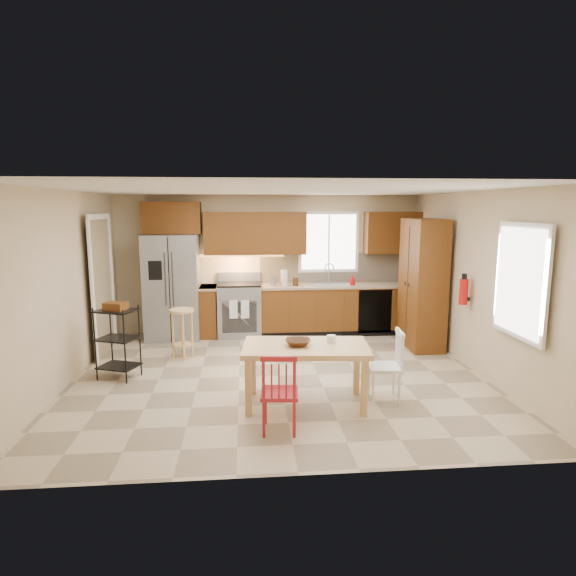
{
  "coord_description": "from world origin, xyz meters",
  "views": [
    {
      "loc": [
        -0.43,
        -6.28,
        2.27
      ],
      "look_at": [
        0.16,
        0.4,
        1.15
      ],
      "focal_mm": 30.0,
      "sensor_mm": 36.0,
      "label": 1
    }
  ],
  "objects_px": {
    "pantry": "(423,284)",
    "table_jar": "(331,341)",
    "range_stove": "(240,310)",
    "table_bowl": "(298,346)",
    "refrigerator": "(173,287)",
    "chair_red": "(279,392)",
    "fire_extinguisher": "(464,292)",
    "chair_white": "(384,366)",
    "bar_stool": "(182,334)",
    "utility_cart": "(118,342)",
    "dining_table": "(305,375)",
    "soap_bottle": "(353,280)"
  },
  "relations": [
    {
      "from": "bar_stool",
      "to": "chair_white",
      "type": "bearing_deg",
      "value": -52.89
    },
    {
      "from": "dining_table",
      "to": "chair_white",
      "type": "bearing_deg",
      "value": 8.44
    },
    {
      "from": "dining_table",
      "to": "table_jar",
      "type": "height_order",
      "value": "table_jar"
    },
    {
      "from": "refrigerator",
      "to": "chair_red",
      "type": "distance_m",
      "value": 4.11
    },
    {
      "from": "refrigerator",
      "to": "pantry",
      "type": "xyz_separation_m",
      "value": [
        4.13,
        -0.93,
        0.14
      ]
    },
    {
      "from": "table_bowl",
      "to": "bar_stool",
      "type": "bearing_deg",
      "value": 129.31
    },
    {
      "from": "dining_table",
      "to": "pantry",
      "type": "bearing_deg",
      "value": 50.44
    },
    {
      "from": "utility_cart",
      "to": "range_stove",
      "type": "bearing_deg",
      "value": 73.49
    },
    {
      "from": "pantry",
      "to": "utility_cart",
      "type": "height_order",
      "value": "pantry"
    },
    {
      "from": "utility_cart",
      "to": "fire_extinguisher",
      "type": "bearing_deg",
      "value": 21.64
    },
    {
      "from": "refrigerator",
      "to": "chair_white",
      "type": "bearing_deg",
      "value": -46.61
    },
    {
      "from": "pantry",
      "to": "chair_white",
      "type": "height_order",
      "value": "pantry"
    },
    {
      "from": "table_bowl",
      "to": "table_jar",
      "type": "distance_m",
      "value": 0.41
    },
    {
      "from": "dining_table",
      "to": "refrigerator",
      "type": "bearing_deg",
      "value": 127.42
    },
    {
      "from": "table_jar",
      "to": "bar_stool",
      "type": "distance_m",
      "value": 2.69
    },
    {
      "from": "chair_white",
      "to": "bar_stool",
      "type": "xyz_separation_m",
      "value": [
        -2.6,
        1.85,
        -0.04
      ]
    },
    {
      "from": "chair_white",
      "to": "dining_table",
      "type": "bearing_deg",
      "value": 98.44
    },
    {
      "from": "fire_extinguisher",
      "to": "table_jar",
      "type": "xyz_separation_m",
      "value": [
        -2.07,
        -1.05,
        -0.37
      ]
    },
    {
      "from": "refrigerator",
      "to": "soap_bottle",
      "type": "relative_size",
      "value": 9.53
    },
    {
      "from": "chair_red",
      "to": "table_jar",
      "type": "xyz_separation_m",
      "value": [
        0.66,
        0.74,
        0.31
      ]
    },
    {
      "from": "range_stove",
      "to": "pantry",
      "type": "height_order",
      "value": "pantry"
    },
    {
      "from": "chair_white",
      "to": "utility_cart",
      "type": "relative_size",
      "value": 0.86
    },
    {
      "from": "range_stove",
      "to": "utility_cart",
      "type": "distance_m",
      "value": 2.62
    },
    {
      "from": "fire_extinguisher",
      "to": "chair_white",
      "type": "xyz_separation_m",
      "value": [
        -1.44,
        -1.09,
        -0.68
      ]
    },
    {
      "from": "pantry",
      "to": "chair_white",
      "type": "distance_m",
      "value": 2.55
    },
    {
      "from": "chair_red",
      "to": "fire_extinguisher",
      "type": "bearing_deg",
      "value": 38.57
    },
    {
      "from": "pantry",
      "to": "table_jar",
      "type": "relative_size",
      "value": 18.71
    },
    {
      "from": "dining_table",
      "to": "chair_white",
      "type": "relative_size",
      "value": 1.7
    },
    {
      "from": "pantry",
      "to": "utility_cart",
      "type": "bearing_deg",
      "value": -166.69
    },
    {
      "from": "pantry",
      "to": "table_jar",
      "type": "height_order",
      "value": "pantry"
    },
    {
      "from": "chair_red",
      "to": "bar_stool",
      "type": "height_order",
      "value": "chair_red"
    },
    {
      "from": "chair_white",
      "to": "table_jar",
      "type": "height_order",
      "value": "chair_white"
    },
    {
      "from": "bar_stool",
      "to": "chair_red",
      "type": "bearing_deg",
      "value": -80.47
    },
    {
      "from": "refrigerator",
      "to": "range_stove",
      "type": "xyz_separation_m",
      "value": [
        1.15,
        0.06,
        -0.45
      ]
    },
    {
      "from": "pantry",
      "to": "bar_stool",
      "type": "bearing_deg",
      "value": -175.72
    },
    {
      "from": "pantry",
      "to": "bar_stool",
      "type": "height_order",
      "value": "pantry"
    },
    {
      "from": "chair_red",
      "to": "chair_white",
      "type": "relative_size",
      "value": 1.0
    },
    {
      "from": "fire_extinguisher",
      "to": "dining_table",
      "type": "xyz_separation_m",
      "value": [
        -2.39,
        -1.14,
        -0.75
      ]
    },
    {
      "from": "pantry",
      "to": "fire_extinguisher",
      "type": "height_order",
      "value": "pantry"
    },
    {
      "from": "bar_stool",
      "to": "utility_cart",
      "type": "height_order",
      "value": "utility_cart"
    },
    {
      "from": "chair_white",
      "to": "table_bowl",
      "type": "xyz_separation_m",
      "value": [
        -1.04,
        -0.05,
        0.29
      ]
    },
    {
      "from": "soap_bottle",
      "to": "chair_white",
      "type": "height_order",
      "value": "soap_bottle"
    },
    {
      "from": "refrigerator",
      "to": "table_bowl",
      "type": "distance_m",
      "value": 3.63
    },
    {
      "from": "utility_cart",
      "to": "table_bowl",
      "type": "bearing_deg",
      "value": -4.33
    },
    {
      "from": "pantry",
      "to": "dining_table",
      "type": "bearing_deg",
      "value": -134.99
    },
    {
      "from": "table_jar",
      "to": "utility_cart",
      "type": "bearing_deg",
      "value": 159.48
    },
    {
      "from": "refrigerator",
      "to": "fire_extinguisher",
      "type": "bearing_deg",
      "value": -24.52
    },
    {
      "from": "pantry",
      "to": "range_stove",
      "type": "bearing_deg",
      "value": 161.71
    },
    {
      "from": "refrigerator",
      "to": "range_stove",
      "type": "distance_m",
      "value": 1.24
    },
    {
      "from": "table_jar",
      "to": "refrigerator",
      "type": "bearing_deg",
      "value": 126.76
    }
  ]
}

